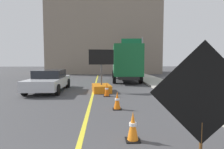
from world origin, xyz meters
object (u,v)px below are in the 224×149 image
arrow_board_trailer (101,84)px  traffic_cone_mid_lane (117,101)px  box_truck (126,62)px  highway_guide_sign (136,49)px  traffic_cone_near_sign (133,126)px  pickup_car (49,80)px  roadwork_sign (203,96)px  traffic_cone_far_lane (107,90)px

arrow_board_trailer → traffic_cone_mid_lane: (0.66, -4.40, -0.11)m
box_truck → arrow_board_trailer: bearing=-110.8°
highway_guide_sign → traffic_cone_mid_lane: highway_guide_sign is taller
box_truck → traffic_cone_mid_lane: bearing=-99.1°
highway_guide_sign → traffic_cone_near_sign: bearing=-100.6°
arrow_board_trailer → highway_guide_sign: size_ratio=0.54×
box_truck → highway_guide_sign: bearing=70.4°
pickup_car → traffic_cone_mid_lane: bearing=-49.9°
roadwork_sign → highway_guide_sign: highway_guide_sign is taller
pickup_car → traffic_cone_near_sign: 8.96m
roadwork_sign → traffic_cone_mid_lane: 4.98m
roadwork_sign → pickup_car: bearing=117.6°
traffic_cone_near_sign → traffic_cone_far_lane: (-0.51, 5.84, 0.01)m
pickup_car → roadwork_sign: bearing=-62.4°
highway_guide_sign → traffic_cone_mid_lane: 17.17m
arrow_board_trailer → pickup_car: size_ratio=0.58×
pickup_car → traffic_cone_far_lane: size_ratio=6.06×
roadwork_sign → arrow_board_trailer: arrow_board_trailer is taller
box_truck → highway_guide_sign: (2.09, 5.87, 1.60)m
box_truck → traffic_cone_far_lane: size_ratio=9.76×
pickup_car → highway_guide_sign: (7.89, 11.60, 2.73)m
box_truck → roadwork_sign: bearing=-92.8°
pickup_car → arrow_board_trailer: bearing=-7.6°
box_truck → traffic_cone_mid_lane: box_truck is taller
traffic_cone_far_lane → pickup_car: bearing=151.4°
pickup_car → traffic_cone_far_lane: 4.27m
box_truck → pickup_car: size_ratio=1.61×
box_truck → pickup_car: box_truck is taller
highway_guide_sign → traffic_cone_far_lane: highway_guide_sign is taller
traffic_cone_far_lane → highway_guide_sign: bearing=73.1°
roadwork_sign → traffic_cone_near_sign: bearing=114.5°
highway_guide_sign → pickup_car: bearing=-124.2°
roadwork_sign → traffic_cone_far_lane: 7.78m
arrow_board_trailer → traffic_cone_near_sign: size_ratio=3.61×
traffic_cone_near_sign → traffic_cone_far_lane: bearing=94.9°
highway_guide_sign → traffic_cone_far_lane: size_ratio=6.47×
roadwork_sign → pickup_car: (-5.04, 9.63, -0.77)m
highway_guide_sign → traffic_cone_far_lane: (-4.15, -13.64, -3.04)m
roadwork_sign → traffic_cone_near_sign: size_ratio=3.12×
roadwork_sign → arrow_board_trailer: size_ratio=0.86×
roadwork_sign → highway_guide_sign: (2.85, 21.24, 1.95)m
arrow_board_trailer → traffic_cone_far_lane: arrow_board_trailer is taller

